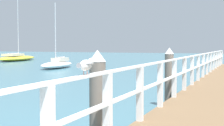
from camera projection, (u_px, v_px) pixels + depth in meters
The scene contains 6 objects.
pier_railing at pixel (198, 65), 13.33m from camera, with size 0.12×25.01×1.12m.
dock_piling_near at pixel (98, 106), 5.35m from camera, with size 0.29×0.29×1.94m.
dock_piling_far at pixel (169, 77), 10.11m from camera, with size 0.29×0.29×1.94m.
seagull_foreground at pixel (86, 65), 4.14m from camera, with size 0.19×0.48×0.21m.
boat_0 at pixel (57, 64), 27.63m from camera, with size 2.06×4.95×5.72m.
boat_3 at pixel (17, 58), 41.06m from camera, with size 4.55×8.58×8.41m.
Camera 1 is at (0.66, -0.42, 2.02)m, focal length 50.12 mm.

